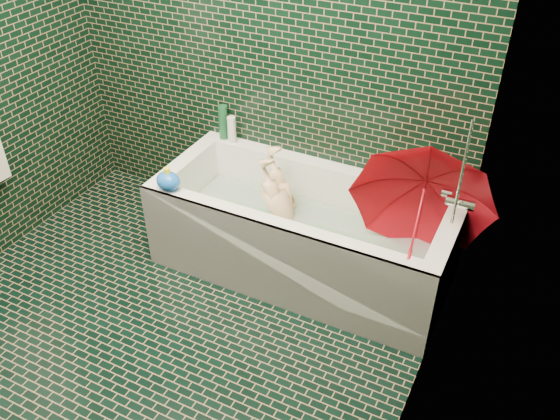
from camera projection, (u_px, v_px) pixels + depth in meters
The scene contains 18 objects.
floor at pixel (139, 359), 3.03m from camera, with size 2.80×2.80×0.00m, color black.
wall_back at pixel (263, 35), 3.32m from camera, with size 2.80×2.80×0.00m, color black.
wall_right at pixel (422, 237), 1.83m from camera, with size 2.80×2.80×0.00m, color black.
bathtub at pixel (302, 241), 3.47m from camera, with size 1.70×0.75×0.55m.
bath_mat at pixel (303, 247), 3.52m from camera, with size 1.35×0.47×0.01m, color green.
water at pixel (304, 227), 3.43m from camera, with size 1.48×0.53×0.00m, color silver.
faucet at pixel (458, 196), 2.86m from camera, with size 0.18×0.19×0.55m.
child at pixel (284, 215), 3.52m from camera, with size 0.30×0.20×0.82m, color beige.
umbrella at pixel (418, 218), 3.01m from camera, with size 0.72×0.72×0.64m, color red.
soap_bottle_a at pixel (450, 199), 3.23m from camera, with size 0.09×0.09×0.23m, color white.
soap_bottle_b at pixel (458, 196), 3.25m from camera, with size 0.08×0.08×0.18m, color #471D6E.
soap_bottle_c at pixel (447, 195), 3.26m from camera, with size 0.12×0.12×0.15m, color #154A28.
bottle_right_tall at pixel (419, 170), 3.27m from camera, with size 0.06×0.06×0.22m, color #154A28.
bottle_right_pump at pixel (458, 183), 3.19m from camera, with size 0.05×0.05×0.18m, color silver.
bottle_left_tall at pixel (223, 122), 3.73m from camera, with size 0.06×0.06×0.22m, color #154A28.
bottle_left_short at pixel (232, 130), 3.70m from camera, with size 0.05×0.05×0.17m, color white.
rubber_duck at pixel (435, 183), 3.29m from camera, with size 0.11×0.09×0.09m.
bath_toy at pixel (168, 181), 3.27m from camera, with size 0.16×0.14×0.14m.
Camera 1 is at (1.55, -1.48, 2.38)m, focal length 38.00 mm.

